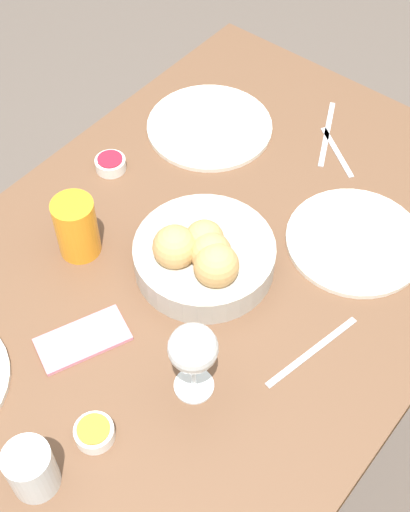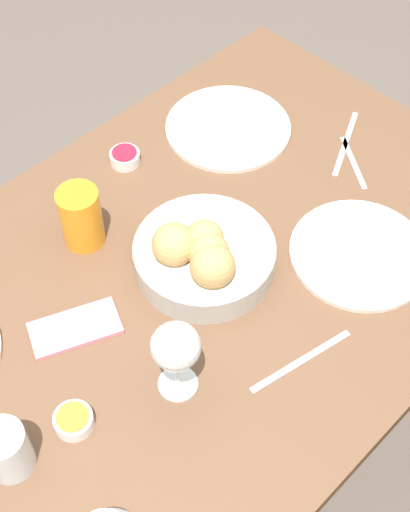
{
  "view_description": "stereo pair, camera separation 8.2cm",
  "coord_description": "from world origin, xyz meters",
  "px_view_note": "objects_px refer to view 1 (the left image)",
  "views": [
    {
      "loc": [
        0.53,
        0.49,
        1.79
      ],
      "look_at": [
        -0.07,
        0.0,
        0.8
      ],
      "focal_mm": 50.0,
      "sensor_mm": 36.0,
      "label": 1
    },
    {
      "loc": [
        0.48,
        0.55,
        1.79
      ],
      "look_at": [
        -0.07,
        0.0,
        0.8
      ],
      "focal_mm": 50.0,
      "sensor_mm": 36.0,
      "label": 2
    }
  ],
  "objects_px": {
    "jam_bowl_berry": "(111,164)",
    "spoon_coffee": "(337,152)",
    "plate_near_left": "(210,126)",
    "cell_phone": "(83,339)",
    "fork_silver": "(312,352)",
    "juice_glass": "(76,227)",
    "plate_far_center": "(355,241)",
    "wine_glass": "(193,350)",
    "water_tumbler": "(31,469)",
    "jam_bowl_honey": "(94,433)",
    "bread_basket": "(204,255)",
    "knife_silver": "(327,134)"
  },
  "relations": [
    {
      "from": "plate_near_left",
      "to": "spoon_coffee",
      "type": "distance_m",
      "value": 0.27
    },
    {
      "from": "juice_glass",
      "to": "spoon_coffee",
      "type": "bearing_deg",
      "value": 155.87
    },
    {
      "from": "jam_bowl_berry",
      "to": "juice_glass",
      "type": "bearing_deg",
      "value": 28.38
    },
    {
      "from": "jam_bowl_berry",
      "to": "jam_bowl_honey",
      "type": "distance_m",
      "value": 0.57
    },
    {
      "from": "jam_bowl_berry",
      "to": "spoon_coffee",
      "type": "height_order",
      "value": "jam_bowl_berry"
    },
    {
      "from": "jam_bowl_berry",
      "to": "knife_silver",
      "type": "bearing_deg",
      "value": 141.82
    },
    {
      "from": "jam_bowl_honey",
      "to": "fork_silver",
      "type": "height_order",
      "value": "jam_bowl_honey"
    },
    {
      "from": "wine_glass",
      "to": "plate_far_center",
      "type": "bearing_deg",
      "value": 174.05
    },
    {
      "from": "bread_basket",
      "to": "jam_bowl_berry",
      "type": "xyz_separation_m",
      "value": [
        -0.08,
        -0.31,
        -0.03
      ]
    },
    {
      "from": "plate_near_left",
      "to": "jam_bowl_berry",
      "type": "xyz_separation_m",
      "value": [
        0.22,
        -0.08,
        0.01
      ]
    },
    {
      "from": "juice_glass",
      "to": "fork_silver",
      "type": "bearing_deg",
      "value": 100.61
    },
    {
      "from": "plate_near_left",
      "to": "cell_phone",
      "type": "xyz_separation_m",
      "value": [
        0.54,
        0.16,
        -0.0
      ]
    },
    {
      "from": "juice_glass",
      "to": "water_tumbler",
      "type": "relative_size",
      "value": 1.34
    },
    {
      "from": "juice_glass",
      "to": "fork_silver",
      "type": "relative_size",
      "value": 0.61
    },
    {
      "from": "bread_basket",
      "to": "cell_phone",
      "type": "xyz_separation_m",
      "value": [
        0.24,
        -0.06,
        -0.04
      ]
    },
    {
      "from": "wine_glass",
      "to": "bread_basket",
      "type": "bearing_deg",
      "value": -144.85
    },
    {
      "from": "knife_silver",
      "to": "cell_phone",
      "type": "distance_m",
      "value": 0.68
    },
    {
      "from": "plate_near_left",
      "to": "wine_glass",
      "type": "distance_m",
      "value": 0.62
    },
    {
      "from": "jam_bowl_honey",
      "to": "jam_bowl_berry",
      "type": "bearing_deg",
      "value": -138.81
    },
    {
      "from": "fork_silver",
      "to": "jam_bowl_berry",
      "type": "bearing_deg",
      "value": -100.34
    },
    {
      "from": "knife_silver",
      "to": "jam_bowl_honey",
      "type": "bearing_deg",
      "value": 6.83
    },
    {
      "from": "plate_near_left",
      "to": "bread_basket",
      "type": "bearing_deg",
      "value": 37.15
    },
    {
      "from": "plate_far_center",
      "to": "spoon_coffee",
      "type": "bearing_deg",
      "value": -139.75
    },
    {
      "from": "wine_glass",
      "to": "fork_silver",
      "type": "bearing_deg",
      "value": 146.91
    },
    {
      "from": "juice_glass",
      "to": "jam_bowl_berry",
      "type": "relative_size",
      "value": 1.96
    },
    {
      "from": "juice_glass",
      "to": "knife_silver",
      "type": "distance_m",
      "value": 0.58
    },
    {
      "from": "plate_far_center",
      "to": "jam_bowl_berry",
      "type": "distance_m",
      "value": 0.5
    },
    {
      "from": "plate_far_center",
      "to": "water_tumbler",
      "type": "distance_m",
      "value": 0.69
    },
    {
      "from": "knife_silver",
      "to": "cell_phone",
      "type": "height_order",
      "value": "cell_phone"
    },
    {
      "from": "fork_silver",
      "to": "spoon_coffee",
      "type": "bearing_deg",
      "value": -152.39
    },
    {
      "from": "bread_basket",
      "to": "juice_glass",
      "type": "xyz_separation_m",
      "value": [
        0.1,
        -0.21,
        0.02
      ]
    },
    {
      "from": "water_tumbler",
      "to": "cell_phone",
      "type": "bearing_deg",
      "value": -151.03
    },
    {
      "from": "water_tumbler",
      "to": "cell_phone",
      "type": "relative_size",
      "value": 0.54
    },
    {
      "from": "jam_bowl_berry",
      "to": "fork_silver",
      "type": "bearing_deg",
      "value": 79.66
    },
    {
      "from": "knife_silver",
      "to": "plate_near_left",
      "type": "bearing_deg",
      "value": -55.15
    },
    {
      "from": "cell_phone",
      "to": "fork_silver",
      "type": "bearing_deg",
      "value": 125.69
    },
    {
      "from": "plate_near_left",
      "to": "water_tumbler",
      "type": "height_order",
      "value": "water_tumbler"
    },
    {
      "from": "water_tumbler",
      "to": "fork_silver",
      "type": "distance_m",
      "value": 0.47
    },
    {
      "from": "water_tumbler",
      "to": "jam_bowl_honey",
      "type": "xyz_separation_m",
      "value": [
        -0.1,
        0.02,
        -0.03
      ]
    },
    {
      "from": "spoon_coffee",
      "to": "cell_phone",
      "type": "relative_size",
      "value": 0.77
    },
    {
      "from": "knife_silver",
      "to": "jam_bowl_berry",
      "type": "bearing_deg",
      "value": -38.18
    },
    {
      "from": "plate_far_center",
      "to": "jam_bowl_berry",
      "type": "height_order",
      "value": "jam_bowl_berry"
    },
    {
      "from": "fork_silver",
      "to": "cell_phone",
      "type": "xyz_separation_m",
      "value": [
        0.22,
        -0.31,
        0.0
      ]
    },
    {
      "from": "bread_basket",
      "to": "water_tumbler",
      "type": "relative_size",
      "value": 2.79
    },
    {
      "from": "jam_bowl_berry",
      "to": "spoon_coffee",
      "type": "bearing_deg",
      "value": 134.7
    },
    {
      "from": "bread_basket",
      "to": "juice_glass",
      "type": "bearing_deg",
      "value": -63.51
    },
    {
      "from": "plate_far_center",
      "to": "jam_bowl_berry",
      "type": "bearing_deg",
      "value": -73.53
    },
    {
      "from": "juice_glass",
      "to": "wine_glass",
      "type": "relative_size",
      "value": 0.77
    },
    {
      "from": "plate_near_left",
      "to": "plate_far_center",
      "type": "distance_m",
      "value": 0.41
    },
    {
      "from": "jam_bowl_berry",
      "to": "cell_phone",
      "type": "xyz_separation_m",
      "value": [
        0.32,
        0.24,
        -0.01
      ]
    }
  ]
}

